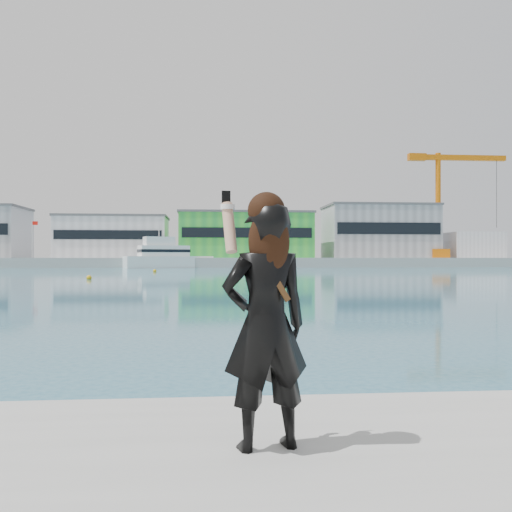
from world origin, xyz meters
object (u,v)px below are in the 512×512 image
(dock_crane, at_px, (443,201))
(buoy_far, at_px, (155,272))
(buoy_near, at_px, (266,274))
(motor_yacht, at_px, (166,256))
(woman, at_px, (265,317))
(buoy_extra, at_px, (89,279))

(dock_crane, distance_m, buoy_far, 77.28)
(dock_crane, distance_m, buoy_near, 72.68)
(motor_yacht, relative_size, woman, 10.47)
(dock_crane, relative_size, buoy_extra, 48.00)
(buoy_far, bearing_deg, buoy_near, -32.34)
(dock_crane, bearing_deg, buoy_near, -130.93)
(motor_yacht, xyz_separation_m, buoy_extra, (-3.10, -60.02, -2.28))
(buoy_extra, bearing_deg, dock_crane, 47.58)
(motor_yacht, bearing_deg, buoy_far, -107.80)
(dock_crane, relative_size, woman, 13.98)
(buoy_far, bearing_deg, motor_yacht, 91.11)
(motor_yacht, height_order, woman, motor_yacht)
(motor_yacht, xyz_separation_m, buoy_near, (15.61, -42.30, -2.28))
(motor_yacht, height_order, buoy_near, motor_yacht)
(dock_crane, height_order, motor_yacht, dock_crane)
(buoy_extra, bearing_deg, woman, -77.53)
(dock_crane, bearing_deg, buoy_extra, -132.42)
(dock_crane, bearing_deg, woman, -113.80)
(woman, bearing_deg, buoy_extra, -90.97)
(motor_yacht, relative_size, buoy_far, 35.95)
(dock_crane, distance_m, buoy_extra, 97.94)
(dock_crane, relative_size, buoy_far, 48.00)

